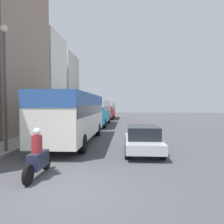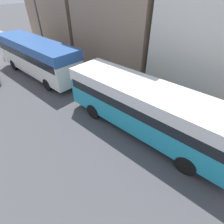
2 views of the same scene
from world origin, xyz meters
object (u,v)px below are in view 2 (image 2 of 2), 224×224
(motorcycle_behind_lead, at_px, (6,53))
(pedestrian_near_curb, at_px, (146,89))
(bus_lead, at_px, (36,54))
(bus_following, at_px, (146,104))

(motorcycle_behind_lead, height_order, pedestrian_near_curb, pedestrian_near_curb)
(bus_lead, height_order, bus_following, bus_lead)
(bus_lead, height_order, motorcycle_behind_lead, bus_lead)
(bus_lead, xyz_separation_m, motorcycle_behind_lead, (0.31, -6.83, -1.38))
(bus_following, relative_size, pedestrian_near_curb, 6.04)
(bus_lead, bearing_deg, pedestrian_near_curb, 105.96)
(bus_following, relative_size, motorcycle_behind_lead, 4.49)
(bus_lead, bearing_deg, bus_following, 90.22)
(pedestrian_near_curb, bearing_deg, bus_lead, -74.04)
(bus_following, bearing_deg, bus_lead, -89.78)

